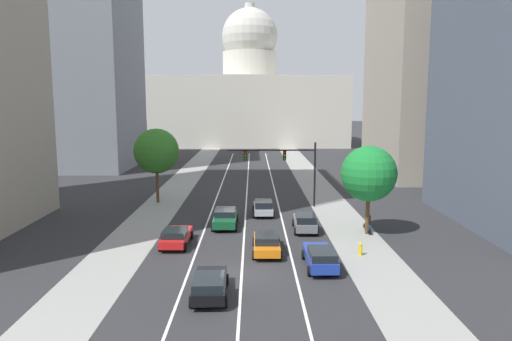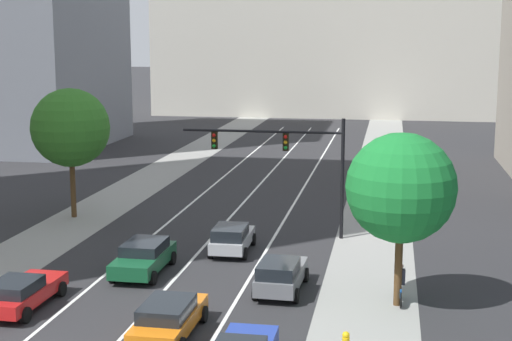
{
  "view_description": "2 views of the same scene",
  "coord_description": "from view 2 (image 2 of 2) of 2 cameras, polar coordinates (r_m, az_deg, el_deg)",
  "views": [
    {
      "loc": [
        0.69,
        -28.26,
        10.64
      ],
      "look_at": [
        1.04,
        20.92,
        3.53
      ],
      "focal_mm": 33.33,
      "sensor_mm": 36.0,
      "label": 1
    },
    {
      "loc": [
        9.56,
        -21.46,
        10.99
      ],
      "look_at": [
        1.38,
        24.4,
        2.75
      ],
      "focal_mm": 53.75,
      "sensor_mm": 36.0,
      "label": 2
    }
  ],
  "objects": [
    {
      "name": "ground_plane",
      "position": [
        63.16,
        1.25,
        0.01
      ],
      "size": [
        400.0,
        400.0,
        0.0
      ],
      "primitive_type": "plane",
      "color": "#2B2B2D"
    },
    {
      "name": "sidewalk_left",
      "position": [
        60.38,
        -7.76,
        -0.54
      ],
      "size": [
        4.15,
        130.0,
        0.01
      ],
      "primitive_type": "cube",
      "color": "gray",
      "rests_on": "ground"
    },
    {
      "name": "sidewalk_right",
      "position": [
        57.52,
        9.16,
        -1.1
      ],
      "size": [
        4.15,
        130.0,
        0.01
      ],
      "primitive_type": "cube",
      "color": "gray",
      "rests_on": "ground"
    },
    {
      "name": "lane_stripe_left",
      "position": [
        49.46,
        -5.3,
        -2.84
      ],
      "size": [
        0.16,
        90.0,
        0.01
      ],
      "primitive_type": "cube",
      "color": "white",
      "rests_on": "ground"
    },
    {
      "name": "lane_stripe_center",
      "position": [
        48.69,
        -1.48,
        -3.0
      ],
      "size": [
        0.16,
        90.0,
        0.01
      ],
      "primitive_type": "cube",
      "color": "white",
      "rests_on": "ground"
    },
    {
      "name": "lane_stripe_right",
      "position": [
        48.14,
        2.45,
        -3.16
      ],
      "size": [
        0.16,
        90.0,
        0.01
      ],
      "primitive_type": "cube",
      "color": "white",
      "rests_on": "ground"
    },
    {
      "name": "capitol_building",
      "position": [
        116.27,
        5.48,
        9.91
      ],
      "size": [
        46.59,
        28.74,
        34.97
      ],
      "color": "beige",
      "rests_on": "ground"
    },
    {
      "name": "car_gray",
      "position": [
        33.39,
        1.85,
        -7.74
      ],
      "size": [
        2.03,
        4.28,
        1.53
      ],
      "rotation": [
        0.0,
        0.0,
        1.54
      ],
      "color": "slate",
      "rests_on": "ground"
    },
    {
      "name": "car_silver",
      "position": [
        39.28,
        -1.82,
        -5.03
      ],
      "size": [
        2.01,
        4.09,
        1.49
      ],
      "rotation": [
        0.0,
        0.0,
        1.59
      ],
      "color": "#B2B5BA",
      "rests_on": "ground"
    },
    {
      "name": "car_orange",
      "position": [
        28.88,
        -6.52,
        -10.81
      ],
      "size": [
        2.05,
        4.7,
        1.4
      ],
      "rotation": [
        0.0,
        0.0,
        1.56
      ],
      "color": "orange",
      "rests_on": "ground"
    },
    {
      "name": "car_red",
      "position": [
        32.87,
        -17.05,
        -8.64
      ],
      "size": [
        2.08,
        4.67,
        1.36
      ],
      "rotation": [
        0.0,
        0.0,
        1.55
      ],
      "color": "red",
      "rests_on": "ground"
    },
    {
      "name": "car_green",
      "position": [
        36.4,
        -8.35,
        -6.36
      ],
      "size": [
        2.13,
        4.67,
        1.48
      ],
      "rotation": [
        0.0,
        0.0,
        1.57
      ],
      "color": "#14512D",
      "rests_on": "ground"
    },
    {
      "name": "traffic_signal_mast",
      "position": [
        41.73,
        2.54,
        1.25
      ],
      "size": [
        8.95,
        0.39,
        6.61
      ],
      "color": "black",
      "rests_on": "ground"
    },
    {
      "name": "cyclist",
      "position": [
        32.52,
        10.7,
        -8.31
      ],
      "size": [
        0.37,
        1.7,
        1.72
      ],
      "rotation": [
        0.0,
        0.0,
        1.62
      ],
      "color": "black",
      "rests_on": "ground"
    },
    {
      "name": "street_tree_mid_left",
      "position": [
        47.39,
        -13.64,
        3.11
      ],
      "size": [
        4.74,
        4.74,
        7.89
      ],
      "color": "#51381E",
      "rests_on": "ground"
    },
    {
      "name": "street_tree_mid_right",
      "position": [
        31.31,
        10.74,
        -1.29
      ],
      "size": [
        4.48,
        4.48,
        7.19
      ],
      "color": "#51381E",
      "rests_on": "ground"
    }
  ]
}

